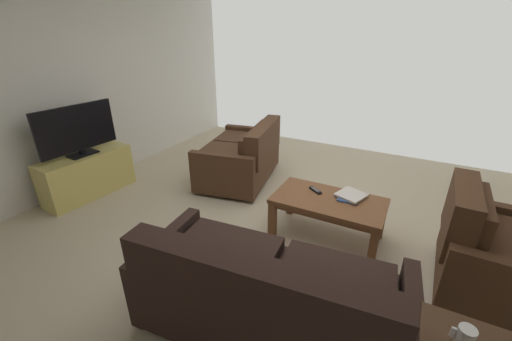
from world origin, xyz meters
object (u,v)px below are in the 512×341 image
object	(u,v)px
sofa_main	(267,296)
loveseat_near	(243,156)
armchair_side	(494,253)
coffee_mug	(465,337)
tv_stand	(88,175)
coffee_table	(328,205)
book_stack	(350,196)
tv_remote	(315,190)
flat_tv	(77,130)

from	to	relation	value
sofa_main	loveseat_near	distance (m)	2.47
armchair_side	coffee_mug	world-z (taller)	armchair_side
tv_stand	armchair_side	bearing A→B (deg)	-174.53
loveseat_near	coffee_table	world-z (taller)	loveseat_near
armchair_side	book_stack	xyz separation A→B (m)	(1.15, -0.25, 0.09)
armchair_side	sofa_main	bearing A→B (deg)	41.31
sofa_main	book_stack	bearing A→B (deg)	-97.83
tv_remote	coffee_table	bearing A→B (deg)	150.40
armchair_side	coffee_mug	xyz separation A→B (m)	(0.32, 1.21, 0.27)
tv_stand	flat_tv	xyz separation A→B (m)	(-0.00, 0.00, 0.58)
flat_tv	tv_remote	world-z (taller)	flat_tv
sofa_main	tv_remote	xyz separation A→B (m)	(0.15, -1.40, 0.09)
flat_tv	coffee_mug	world-z (taller)	flat_tv
coffee_mug	tv_remote	xyz separation A→B (m)	(1.18, -1.43, -0.19)
coffee_table	book_stack	size ratio (longest dim) A/B	3.33
loveseat_near	coffee_table	distance (m)	1.59
armchair_side	flat_tv	bearing A→B (deg)	5.49
loveseat_near	flat_tv	xyz separation A→B (m)	(1.50, 1.27, 0.50)
tv_stand	armchair_side	distance (m)	4.25
coffee_mug	tv_stand	bearing A→B (deg)	-11.70
coffee_mug	tv_remote	bearing A→B (deg)	-50.42
book_stack	loveseat_near	bearing A→B (deg)	-21.36
book_stack	tv_remote	distance (m)	0.34
loveseat_near	flat_tv	size ratio (longest dim) A/B	1.51
coffee_table	book_stack	world-z (taller)	book_stack
book_stack	coffee_mug	bearing A→B (deg)	119.78
loveseat_near	armchair_side	world-z (taller)	armchair_side
book_stack	tv_remote	size ratio (longest dim) A/B	2.03
sofa_main	book_stack	distance (m)	1.45
coffee_mug	book_stack	xyz separation A→B (m)	(0.84, -1.46, -0.18)
flat_tv	loveseat_near	bearing A→B (deg)	-139.80
flat_tv	sofa_main	bearing A→B (deg)	164.80
coffee_table	loveseat_near	bearing A→B (deg)	-28.08
armchair_side	book_stack	bearing A→B (deg)	-12.09
sofa_main	tv_remote	bearing A→B (deg)	-84.06
sofa_main	coffee_table	bearing A→B (deg)	-91.04
loveseat_near	tv_remote	world-z (taller)	loveseat_near
flat_tv	armchair_side	xyz separation A→B (m)	(-4.23, -0.41, -0.49)
tv_stand	book_stack	xyz separation A→B (m)	(-3.07, -0.65, 0.18)
sofa_main	flat_tv	bearing A→B (deg)	-15.20
coffee_mug	tv_remote	size ratio (longest dim) A/B	0.65
sofa_main	book_stack	size ratio (longest dim) A/B	5.78
coffee_mug	flat_tv	bearing A→B (deg)	-11.68
tv_stand	coffee_mug	size ratio (longest dim) A/B	10.73
book_stack	sofa_main	bearing A→B (deg)	82.17
sofa_main	armchair_side	size ratio (longest dim) A/B	1.91
flat_tv	coffee_mug	size ratio (longest dim) A/B	9.11
tv_stand	book_stack	distance (m)	3.15
sofa_main	tv_remote	distance (m)	1.41
armchair_side	tv_remote	distance (m)	1.51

